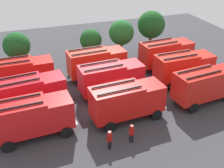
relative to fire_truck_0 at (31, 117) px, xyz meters
The scene contains 20 objects.
ground_plane 10.20m from the fire_truck_0, 26.59° to the left, with size 54.96×54.96×0.00m, color #38383D.
fire_truck_0 is the anchor object (origin of this frame).
fire_truck_1 8.75m from the fire_truck_0, ahead, with size 7.34×3.13×3.88m.
fire_truck_2 17.61m from the fire_truck_0, ahead, with size 7.41×3.33×3.88m.
fire_truck_3 4.26m from the fire_truck_0, 87.92° to the left, with size 7.41×3.36×3.88m.
fire_truck_4 9.99m from the fire_truck_0, 27.60° to the left, with size 7.33×3.09×3.88m.
fire_truck_5 18.36m from the fire_truck_0, 13.93° to the left, with size 7.25×2.87×3.88m.
fire_truck_6 9.02m from the fire_truck_0, 92.14° to the left, with size 7.25×2.88×3.88m.
fire_truck_7 12.43m from the fire_truck_0, 46.78° to the left, with size 7.33×3.11×3.88m.
fire_truck_8 19.95m from the fire_truck_0, 26.22° to the left, with size 7.35×3.16×3.88m.
firefighter_0 12.45m from the fire_truck_0, 80.44° to the left, with size 0.41×0.48×1.82m.
firefighter_1 16.85m from the fire_truck_0, 44.53° to the left, with size 0.41×0.48×1.72m.
firefighter_2 8.73m from the fire_truck_0, 24.28° to the right, with size 0.47×0.36×1.77m.
firefighter_3 7.03m from the fire_truck_0, 32.64° to the right, with size 0.48×0.41×1.79m.
firefighter_4 12.96m from the fire_truck_0, 64.21° to the left, with size 0.32×0.46×1.73m.
tree_0 14.17m from the fire_truck_0, 91.48° to the left, with size 3.37×3.37×5.23m.
tree_1 16.88m from the fire_truck_0, 56.80° to the left, with size 2.98×2.98×4.62m.
tree_2 19.75m from the fire_truck_0, 45.99° to the left, with size 3.51×3.51×5.43m.
tree_3 23.70m from the fire_truck_0, 38.38° to the left, with size 3.97×3.97×6.16m.
traffic_cone_1 17.90m from the fire_truck_0, 21.27° to the left, with size 0.50×0.50×0.71m, color #F2600C.
Camera 1 is at (-8.80, -25.24, 16.19)m, focal length 44.72 mm.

